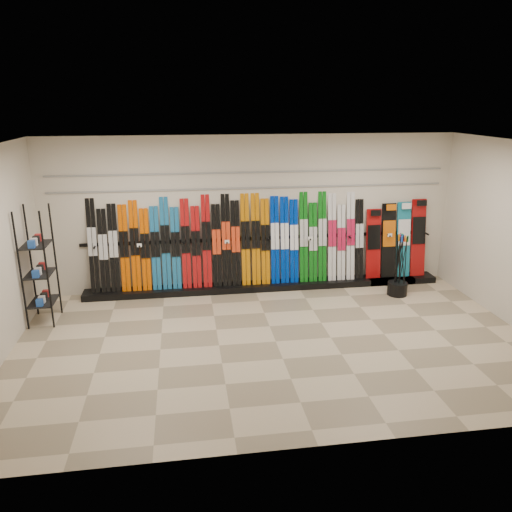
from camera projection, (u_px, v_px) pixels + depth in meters
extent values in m
plane|color=#86765C|center=(276.00, 341.00, 7.79)|extent=(8.00, 8.00, 0.00)
plane|color=beige|center=(253.00, 213.00, 9.70)|extent=(8.00, 0.00, 8.00)
plane|color=silver|center=(278.00, 146.00, 6.90)|extent=(8.00, 8.00, 0.00)
cube|color=black|center=(266.00, 286.00, 9.96)|extent=(8.00, 0.40, 0.12)
cube|color=black|center=(93.00, 246.00, 9.30)|extent=(0.17, 0.29, 1.77)
cube|color=black|center=(104.00, 251.00, 9.34)|extent=(0.17, 0.26, 1.57)
cube|color=black|center=(114.00, 248.00, 9.36)|extent=(0.17, 0.27, 1.66)
cube|color=#D04F00|center=(124.00, 248.00, 9.39)|extent=(0.17, 0.27, 1.64)
cube|color=#D04F00|center=(135.00, 246.00, 9.41)|extent=(0.17, 0.28, 1.71)
cube|color=#D04F00|center=(145.00, 250.00, 9.45)|extent=(0.17, 0.26, 1.55)
cube|color=#175D8F|center=(155.00, 248.00, 9.47)|extent=(0.17, 0.26, 1.59)
cube|color=#175D8F|center=(165.00, 244.00, 9.49)|extent=(0.17, 0.29, 1.76)
cube|color=#175D8F|center=(176.00, 248.00, 9.53)|extent=(0.17, 0.26, 1.56)
cube|color=#A60F11|center=(186.00, 244.00, 9.54)|extent=(0.17, 0.28, 1.71)
cube|color=#A60F11|center=(196.00, 247.00, 9.58)|extent=(0.17, 0.26, 1.57)
cube|color=#A60F11|center=(206.00, 240.00, 9.59)|extent=(0.17, 0.30, 1.81)
cube|color=black|center=(217.00, 246.00, 9.64)|extent=(0.17, 0.26, 1.59)
cube|color=black|center=(226.00, 240.00, 9.65)|extent=(0.17, 0.30, 1.79)
cube|color=black|center=(236.00, 243.00, 9.69)|extent=(0.17, 0.27, 1.65)
cube|color=#C77006|center=(245.00, 240.00, 9.70)|extent=(0.17, 0.30, 1.79)
cube|color=#C77006|center=(256.00, 239.00, 9.73)|extent=(0.17, 0.30, 1.79)
cube|color=#C77006|center=(265.00, 242.00, 9.77)|extent=(0.17, 0.28, 1.67)
cube|color=#002AAA|center=(275.00, 240.00, 9.79)|extent=(0.17, 0.28, 1.71)
cube|color=#002AAA|center=(285.00, 240.00, 9.82)|extent=(0.17, 0.28, 1.70)
cube|color=#002AAA|center=(294.00, 241.00, 9.85)|extent=(0.17, 0.27, 1.64)
cube|color=#0D6312|center=(304.00, 237.00, 9.87)|extent=(0.17, 0.29, 1.79)
cube|color=#0D6312|center=(313.00, 242.00, 9.91)|extent=(0.17, 0.26, 1.57)
cube|color=#0D6312|center=(322.00, 237.00, 9.92)|extent=(0.17, 0.29, 1.78)
cube|color=silver|center=(332.00, 237.00, 9.95)|extent=(0.17, 0.29, 1.73)
cube|color=silver|center=(341.00, 243.00, 10.00)|extent=(0.17, 0.25, 1.51)
cube|color=silver|center=(350.00, 236.00, 10.01)|extent=(0.17, 0.29, 1.75)
cube|color=black|center=(359.00, 240.00, 10.04)|extent=(0.17, 0.27, 1.60)
cube|color=#990C0C|center=(373.00, 244.00, 10.11)|extent=(0.30, 0.22, 1.41)
cube|color=black|center=(388.00, 241.00, 10.15)|extent=(0.30, 0.23, 1.51)
cube|color=#14728C|center=(403.00, 240.00, 10.19)|extent=(0.28, 0.24, 1.53)
cube|color=#990C0C|center=(418.00, 238.00, 10.23)|extent=(0.30, 0.24, 1.58)
cube|color=black|center=(39.00, 266.00, 8.24)|extent=(0.40, 0.60, 1.97)
cylinder|color=black|center=(397.00, 289.00, 9.64)|extent=(0.38, 0.38, 0.25)
cylinder|color=black|center=(402.00, 265.00, 9.45)|extent=(0.06, 0.15, 1.17)
cylinder|color=black|center=(397.00, 264.00, 9.55)|extent=(0.09, 0.02, 1.18)
cylinder|color=black|center=(401.00, 265.00, 9.50)|extent=(0.02, 0.06, 1.18)
cylinder|color=black|center=(400.00, 263.00, 9.57)|extent=(0.03, 0.16, 1.17)
cylinder|color=black|center=(397.00, 264.00, 9.54)|extent=(0.12, 0.12, 1.17)
cylinder|color=black|center=(403.00, 266.00, 9.44)|extent=(0.16, 0.09, 1.17)
cylinder|color=black|center=(399.00, 266.00, 9.42)|extent=(0.14, 0.13, 1.17)
cylinder|color=black|center=(405.00, 266.00, 9.43)|extent=(0.11, 0.13, 1.17)
cylinder|color=black|center=(398.00, 265.00, 9.50)|extent=(0.05, 0.05, 1.18)
cylinder|color=black|center=(397.00, 265.00, 9.50)|extent=(0.09, 0.04, 1.18)
cylinder|color=black|center=(398.00, 264.00, 9.54)|extent=(0.12, 0.05, 1.18)
cube|color=gray|center=(253.00, 188.00, 9.54)|extent=(7.60, 0.02, 0.03)
cube|color=gray|center=(253.00, 172.00, 9.45)|extent=(7.60, 0.02, 0.03)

